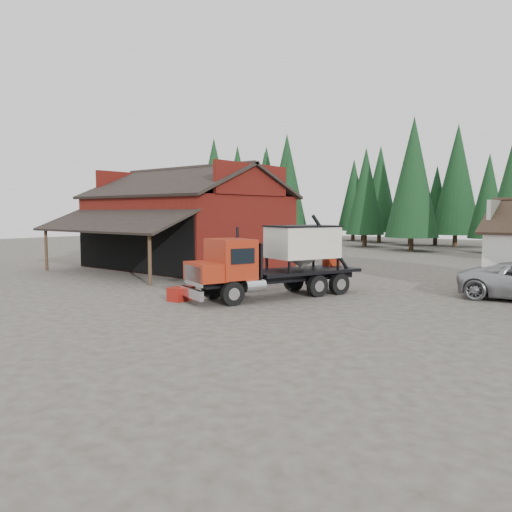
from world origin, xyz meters
The scene contains 7 objects.
ground centered at (0.00, 0.00, 0.00)m, with size 120.00×120.00×0.00m, color #403B32.
red_barn centered at (-11.00, 9.90, 2.69)m, with size 12.80×13.63×7.18m.
conifer_backdrop centered at (0.00, 42.00, 0.00)m, with size 76.00×16.00×16.00m, color black, non-canonical shape.
near_pine_a centered at (-22.00, 28.00, 6.39)m, with size 4.40×4.40×11.40m.
near_pine_d centered at (-4.00, 34.00, 7.39)m, with size 5.28×5.28×13.40m.
feed_truck centered at (1.82, 3.44, 1.78)m, with size 5.07×8.66×3.80m.
equip_box centered at (-0.87, 0.00, 0.30)m, with size 0.70×1.10×0.60m, color maroon.
Camera 1 is at (15.47, -14.87, 3.89)m, focal length 35.00 mm.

